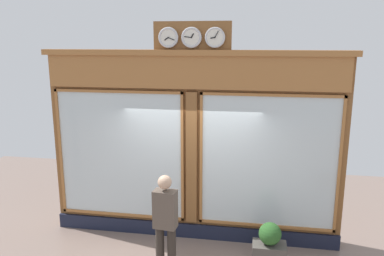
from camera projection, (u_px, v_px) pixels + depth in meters
shop_facade at (193, 146)px, 7.16m from camera, size 5.55×0.42×4.04m
pedestrian at (165, 221)px, 6.07m from camera, size 0.38×0.26×1.69m
planter_box at (269, 255)px, 6.41m from camera, size 0.56×0.36×0.42m
planter_shrub at (270, 234)px, 6.32m from camera, size 0.37×0.37×0.37m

